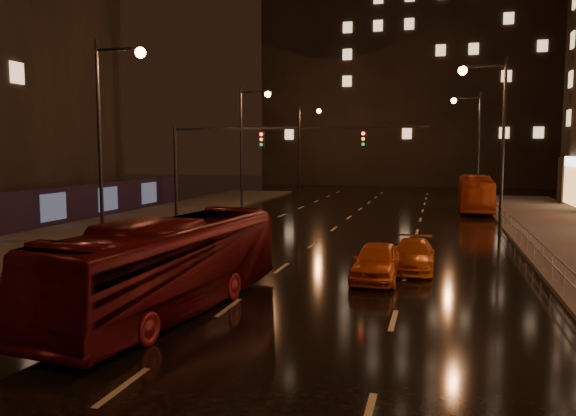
% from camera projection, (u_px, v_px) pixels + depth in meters
% --- Properties ---
extents(ground, '(140.00, 140.00, 0.00)m').
position_uv_depth(ground, '(328.00, 233.00, 32.60)').
color(ground, black).
rests_on(ground, ground).
extents(sidewalk_left, '(7.00, 70.00, 0.15)m').
position_uv_depth(sidewalk_left, '(73.00, 236.00, 31.27)').
color(sidewalk_left, '#38332D').
rests_on(sidewalk_left, ground).
extents(building_distant, '(44.00, 16.00, 36.00)m').
position_uv_depth(building_distant, '(426.00, 57.00, 79.68)').
color(building_distant, black).
rests_on(building_distant, ground).
extents(traffic_signal, '(15.31, 0.32, 6.20)m').
position_uv_depth(traffic_signal, '(245.00, 152.00, 33.42)').
color(traffic_signal, black).
rests_on(traffic_signal, ground).
extents(streetlight_right, '(2.64, 0.50, 10.00)m').
position_uv_depth(streetlight_right, '(572.00, 77.00, 12.35)').
color(streetlight_right, black).
rests_on(streetlight_right, ground).
extents(railing_right, '(0.05, 56.00, 1.00)m').
position_uv_depth(railing_right, '(521.00, 229.00, 27.96)').
color(railing_right, '#99999E').
rests_on(railing_right, sidewalk_right).
extents(bus_red, '(3.46, 10.38, 2.84)m').
position_uv_depth(bus_red, '(170.00, 266.00, 16.60)').
color(bus_red, '#530B0F').
rests_on(bus_red, ground).
extents(bus_curb, '(2.49, 10.12, 2.81)m').
position_uv_depth(bus_curb, '(475.00, 193.00, 44.66)').
color(bus_curb, '#A83610').
rests_on(bus_curb, ground).
extents(taxi_near, '(1.74, 4.12, 1.39)m').
position_uv_depth(taxi_near, '(377.00, 261.00, 20.86)').
color(taxi_near, '#DF5A15').
rests_on(taxi_near, ground).
extents(taxi_far, '(1.69, 4.11, 1.19)m').
position_uv_depth(taxi_far, '(413.00, 255.00, 22.70)').
color(taxi_far, '#CF5C13').
rests_on(taxi_far, ground).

